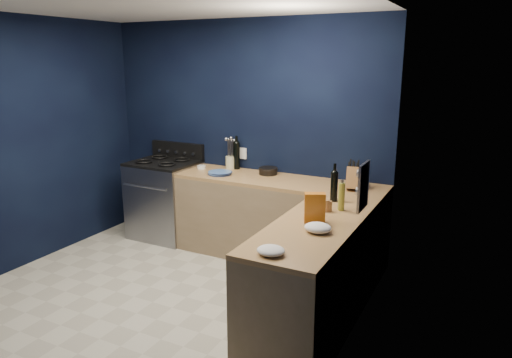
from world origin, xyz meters
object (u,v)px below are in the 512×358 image
Objects in this scene: gas_range at (165,200)px; knife_block at (353,178)px; utensil_crock at (231,162)px; crouton_bag at (315,208)px; plate_stack at (220,173)px.

knife_block is at bearing 0.38° from gas_range.
utensil_crock is 2.04m from crouton_bag.
utensil_crock reaches higher than plate_stack.
crouton_bag is (1.54, -1.34, 0.05)m from utensil_crock.
gas_range is at bearing 175.23° from plate_stack.
crouton_bag reaches higher than utensil_crock.
knife_block is 0.90× the size of crouton_bag.
knife_block is at bearing -8.32° from utensil_crock.
utensil_crock is at bearing 162.39° from knife_block.
plate_stack is 1.23× the size of knife_block.
gas_range is 6.31× the size of utensil_crock.
utensil_crock is 0.61× the size of crouton_bag.
plate_stack reaches higher than gas_range.
knife_block is at bearing 66.21° from crouton_bag.
crouton_bag is at bearing -25.04° from gas_range.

